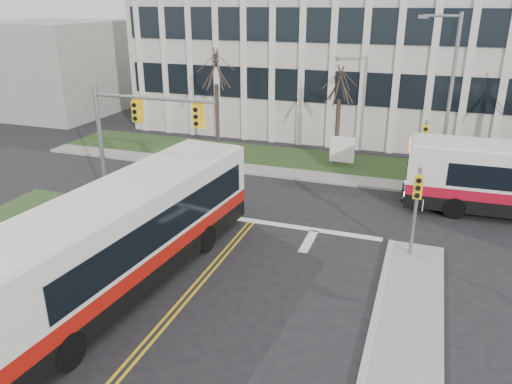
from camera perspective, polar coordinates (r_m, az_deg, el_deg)
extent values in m
plane|color=black|center=(17.06, -10.00, -14.08)|extent=(120.00, 120.00, 0.00)
cube|color=#9E9B93|center=(28.94, 13.75, 0.94)|extent=(44.00, 1.60, 0.14)
cube|color=#2B451D|center=(31.59, 14.32, 2.57)|extent=(44.00, 5.00, 0.12)
cube|color=#BCB8AD|center=(42.21, 16.80, 15.15)|extent=(40.00, 16.00, 12.00)
cube|color=#9E9B93|center=(50.81, -22.32, 13.08)|extent=(12.00, 12.00, 8.00)
cylinder|color=slate|center=(24.98, -17.24, 4.72)|extent=(0.22, 0.22, 6.20)
cylinder|color=slate|center=(22.76, -11.72, 10.44)|extent=(6.00, 0.16, 0.16)
cube|color=yellow|center=(23.16, -13.52, 8.96)|extent=(0.34, 0.24, 0.92)
cube|color=yellow|center=(21.71, -6.74, 8.61)|extent=(0.34, 0.24, 0.92)
cylinder|color=slate|center=(20.54, 17.70, -2.40)|extent=(0.14, 0.14, 3.80)
cube|color=yellow|center=(19.92, 18.05, 0.55)|extent=(0.34, 0.24, 0.92)
cylinder|color=slate|center=(28.58, 18.52, 4.06)|extent=(0.14, 0.14, 3.80)
cube|color=yellow|center=(28.08, 18.78, 6.29)|extent=(0.34, 0.24, 0.92)
cylinder|color=slate|center=(28.67, 21.20, 9.36)|extent=(0.20, 0.20, 9.20)
cylinder|color=slate|center=(28.20, 20.52, 18.35)|extent=(1.80, 0.14, 0.14)
cube|color=slate|center=(28.21, 18.59, 18.47)|extent=(0.50, 0.25, 0.18)
cylinder|color=slate|center=(31.36, 8.67, 3.71)|extent=(0.08, 0.08, 1.00)
cylinder|color=slate|center=(31.18, 10.83, 3.47)|extent=(0.08, 0.08, 1.00)
cube|color=white|center=(31.06, 9.82, 4.82)|extent=(1.50, 0.12, 1.60)
cylinder|color=#42352B|center=(33.61, -4.44, 8.26)|extent=(0.28, 0.28, 4.62)
cylinder|color=#42352B|center=(31.59, 9.25, 6.72)|extent=(0.28, 0.28, 4.09)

